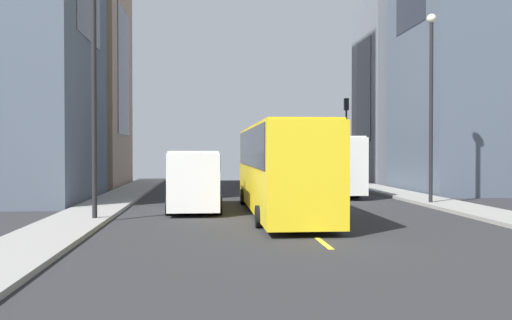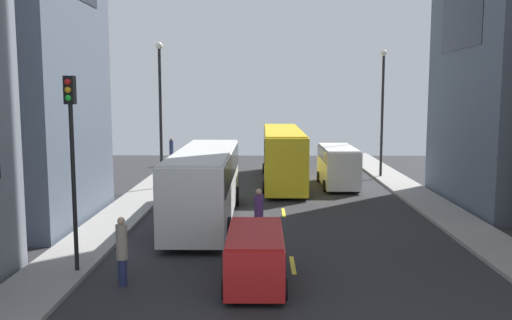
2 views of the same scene
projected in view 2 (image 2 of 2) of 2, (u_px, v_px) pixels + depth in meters
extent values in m
plane|color=#28282B|center=(281.00, 197.00, 31.47)|extent=(42.17, 42.17, 0.00)
cube|color=gray|center=(144.00, 195.00, 31.56)|extent=(2.29, 44.00, 0.15)
cube|color=gray|center=(418.00, 196.00, 31.37)|extent=(2.29, 44.00, 0.15)
cube|color=yellow|center=(293.00, 265.00, 18.97)|extent=(0.16, 2.00, 0.01)
cube|color=yellow|center=(284.00, 213.00, 27.30)|extent=(0.16, 2.00, 0.01)
cube|color=yellow|center=(279.00, 185.00, 35.64)|extent=(0.16, 2.00, 0.01)
cube|color=yellow|center=(276.00, 167.00, 43.98)|extent=(0.16, 2.00, 0.01)
cube|color=yellow|center=(274.00, 156.00, 52.31)|extent=(0.16, 2.00, 0.01)
cube|color=silver|center=(205.00, 183.00, 25.39)|extent=(2.55, 11.50, 3.00)
cube|color=black|center=(205.00, 165.00, 25.28)|extent=(2.60, 10.58, 1.20)
cube|color=beige|center=(205.00, 151.00, 25.20)|extent=(2.45, 11.04, 0.08)
cylinder|color=black|center=(191.00, 196.00, 29.10)|extent=(0.46, 1.00, 1.00)
cylinder|color=black|center=(234.00, 196.00, 29.07)|extent=(0.46, 1.00, 1.00)
cylinder|color=black|center=(168.00, 229.00, 22.02)|extent=(0.46, 1.00, 1.00)
cylinder|color=black|center=(225.00, 229.00, 21.99)|extent=(0.46, 1.00, 1.00)
cube|color=yellow|center=(283.00, 155.00, 36.36)|extent=(2.45, 13.28, 3.30)
cube|color=black|center=(283.00, 142.00, 36.26)|extent=(2.50, 12.22, 1.48)
cube|color=gold|center=(283.00, 130.00, 36.16)|extent=(2.35, 12.75, 0.08)
cylinder|color=black|center=(265.00, 168.00, 40.64)|extent=(0.44, 0.76, 0.76)
cylinder|color=black|center=(296.00, 168.00, 40.62)|extent=(0.44, 0.76, 0.76)
cylinder|color=black|center=(266.00, 187.00, 32.47)|extent=(0.44, 0.76, 0.76)
cylinder|color=black|center=(304.00, 187.00, 32.44)|extent=(0.44, 0.76, 0.76)
cube|color=white|center=(338.00, 166.00, 34.76)|extent=(2.05, 5.86, 2.30)
cube|color=black|center=(338.00, 154.00, 34.67)|extent=(2.09, 5.40, 0.69)
cube|color=silver|center=(338.00, 147.00, 34.61)|extent=(1.97, 5.63, 0.08)
cylinder|color=black|center=(320.00, 177.00, 36.70)|extent=(0.37, 0.72, 0.72)
cylinder|color=black|center=(348.00, 177.00, 36.67)|extent=(0.37, 0.72, 0.72)
cylinder|color=black|center=(326.00, 186.00, 33.09)|extent=(0.37, 0.72, 0.72)
cylinder|color=black|center=(357.00, 186.00, 33.06)|extent=(0.37, 0.72, 0.72)
cube|color=red|center=(255.00, 256.00, 16.99)|extent=(1.73, 4.08, 1.45)
cube|color=black|center=(255.00, 245.00, 16.94)|extent=(1.76, 3.75, 0.61)
cube|color=#A91A1A|center=(255.00, 232.00, 16.90)|extent=(1.66, 3.92, 0.08)
cylinder|color=black|center=(232.00, 262.00, 18.33)|extent=(0.31, 0.62, 0.62)
cylinder|color=black|center=(279.00, 262.00, 18.31)|extent=(0.31, 0.62, 0.62)
cylinder|color=black|center=(227.00, 289.00, 15.82)|extent=(0.31, 0.62, 0.62)
cylinder|color=black|center=(282.00, 289.00, 15.80)|extent=(0.31, 0.62, 0.62)
cylinder|color=navy|center=(172.00, 159.00, 45.09)|extent=(0.25, 0.25, 0.73)
cylinder|color=navy|center=(171.00, 148.00, 44.97)|extent=(0.33, 0.33, 1.21)
sphere|color=#8C6647|center=(171.00, 139.00, 44.88)|extent=(0.20, 0.20, 0.20)
cylinder|color=#593372|center=(259.00, 236.00, 21.24)|extent=(0.26, 0.26, 0.87)
cylinder|color=#593372|center=(259.00, 210.00, 21.11)|extent=(0.35, 0.35, 1.18)
sphere|color=tan|center=(259.00, 192.00, 21.02)|extent=(0.24, 0.24, 0.24)
cylinder|color=navy|center=(123.00, 272.00, 16.93)|extent=(0.27, 0.27, 0.84)
cylinder|color=gray|center=(122.00, 242.00, 16.81)|extent=(0.35, 0.35, 1.10)
sphere|color=tan|center=(121.00, 221.00, 16.73)|extent=(0.23, 0.23, 0.23)
cylinder|color=black|center=(74.00, 189.00, 17.68)|extent=(0.14, 0.14, 5.46)
cube|color=black|center=(70.00, 90.00, 17.29)|extent=(0.32, 0.32, 0.90)
sphere|color=red|center=(67.00, 82.00, 17.09)|extent=(0.20, 0.20, 0.20)
sphere|color=orange|center=(68.00, 90.00, 17.12)|extent=(0.20, 0.20, 0.20)
sphere|color=green|center=(68.00, 98.00, 17.15)|extent=(0.20, 0.20, 0.20)
cylinder|color=black|center=(161.00, 119.00, 33.23)|extent=(0.18, 0.18, 8.47)
sphere|color=silver|center=(159.00, 46.00, 32.69)|extent=(0.44, 0.44, 0.44)
cylinder|color=black|center=(382.00, 117.00, 38.00)|extent=(0.18, 0.18, 8.39)
sphere|color=silver|center=(384.00, 53.00, 37.47)|extent=(0.44, 0.44, 0.44)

